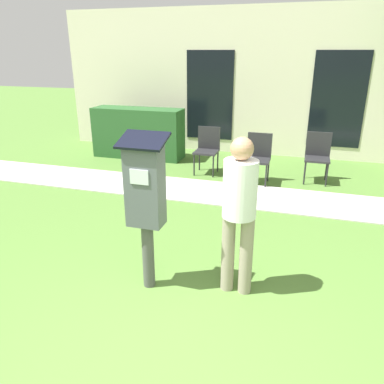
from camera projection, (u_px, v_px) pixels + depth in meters
sidewalk at (248, 196)px, 6.25m from camera, size 12.00×1.10×0.02m
building_facade at (272, 84)px, 8.30m from camera, size 10.00×0.26×3.20m
parking_meter at (145, 194)px, 3.54m from camera, size 0.44×0.31×1.59m
person_standing at (239, 206)px, 3.49m from camera, size 0.32×0.32×1.58m
outdoor_chair_left at (208, 146)px, 7.32m from camera, size 0.44×0.44×0.90m
outdoor_chair_middle at (258, 154)px, 6.77m from camera, size 0.44×0.44×0.90m
outdoor_chair_right at (318, 153)px, 6.84m from camera, size 0.44×0.44×0.90m
hedge_row at (138, 133)px, 8.41m from camera, size 2.02×0.60×1.10m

